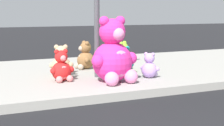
% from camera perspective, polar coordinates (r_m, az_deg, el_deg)
% --- Properties ---
extents(sidewalk, '(28.00, 4.40, 0.15)m').
position_cam_1_polar(sidewalk, '(7.42, -11.97, -2.35)').
color(sidewalk, '#9E9B93').
rests_on(sidewalk, ground_plane).
extents(plush_pink_large, '(0.95, 0.86, 1.24)m').
position_cam_1_polar(plush_pink_large, '(6.34, 0.22, 1.18)').
color(plush_pink_large, '#F22D93').
rests_on(plush_pink_large, sidewalk).
extents(plush_tan, '(0.49, 0.46, 0.65)m').
position_cam_1_polar(plush_tan, '(7.06, -8.52, -0.06)').
color(plush_tan, tan).
rests_on(plush_tan, sidewalk).
extents(plush_lime, '(0.46, 0.47, 0.65)m').
position_cam_1_polar(plush_lime, '(7.73, 1.65, 0.80)').
color(plush_lime, '#8CD133').
rests_on(plush_lime, sidewalk).
extents(plush_red, '(0.47, 0.42, 0.61)m').
position_cam_1_polar(plush_red, '(6.53, -8.45, -0.91)').
color(plush_red, red).
rests_on(plush_red, sidewalk).
extents(plush_brown, '(0.44, 0.50, 0.65)m').
position_cam_1_polar(plush_brown, '(7.85, -4.59, 0.89)').
color(plush_brown, olive).
rests_on(plush_brown, sidewalk).
extents(plush_teal, '(0.46, 0.43, 0.61)m').
position_cam_1_polar(plush_teal, '(7.12, 1.91, -0.03)').
color(plush_teal, teal).
rests_on(plush_teal, sidewalk).
extents(plush_lavender, '(0.37, 0.37, 0.52)m').
position_cam_1_polar(plush_lavender, '(6.84, 6.32, -0.75)').
color(plush_lavender, '#B28CD8').
rests_on(plush_lavender, sidewalk).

